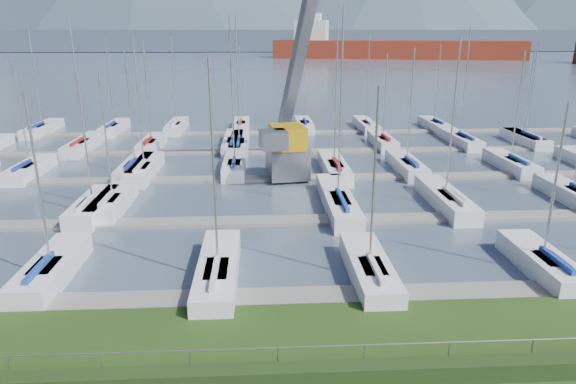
{
  "coord_description": "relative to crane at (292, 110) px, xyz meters",
  "views": [
    {
      "loc": [
        -1.48,
        -15.12,
        11.56
      ],
      "look_at": [
        0.0,
        12.0,
        3.0
      ],
      "focal_mm": 32.0,
      "sensor_mm": 36.0,
      "label": 1
    }
  ],
  "objects": [
    {
      "name": "water",
      "position": [
        -1.18,
        232.78,
        -5.73
      ],
      "size": [
        800.0,
        540.0,
        0.2
      ],
      "primitive_type": "cube",
      "color": "#49596A"
    },
    {
      "name": "hedge",
      "position": [
        -1.18,
        -27.62,
        -4.98
      ],
      "size": [
        80.0,
        0.7,
        0.7
      ],
      "primitive_type": "cube",
      "color": "#203513",
      "rests_on": "grass"
    },
    {
      "name": "fence",
      "position": [
        -1.18,
        -27.22,
        -4.13
      ],
      "size": [
        80.0,
        0.04,
        0.04
      ],
      "primitive_type": "cylinder",
      "rotation": [
        0.0,
        1.57,
        0.0
      ],
      "color": "gray",
      "rests_on": "grass"
    },
    {
      "name": "foothill",
      "position": [
        -1.18,
        302.78,
        0.67
      ],
      "size": [
        900.0,
        80.0,
        12.0
      ],
      "primitive_type": "cube",
      "color": "#404B5E",
      "rests_on": "water"
    },
    {
      "name": "docks",
      "position": [
        -1.18,
        -1.22,
        -5.55
      ],
      "size": [
        90.0,
        41.6,
        0.25
      ],
      "color": "slate",
      "rests_on": "water"
    },
    {
      "name": "crane",
      "position": [
        0.0,
        0.0,
        0.0
      ],
      "size": [
        6.42,
        13.21,
        22.35
      ],
      "rotation": [
        0.0,
        0.0,
        0.15
      ],
      "color": "slate",
      "rests_on": "water"
    },
    {
      "name": "cargo_ship_mid",
      "position": [
        53.73,
        191.78,
        -1.86
      ],
      "size": [
        109.32,
        41.57,
        21.5
      ],
      "rotation": [
        0.0,
        0.0,
        -0.22
      ],
      "color": "maroon",
      "rests_on": "water"
    },
    {
      "name": "sailboat_fleet",
      "position": [
        -3.54,
        2.29,
        0.07
      ],
      "size": [
        76.1,
        49.75,
        13.71
      ],
      "color": "navy",
      "rests_on": "water"
    }
  ]
}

